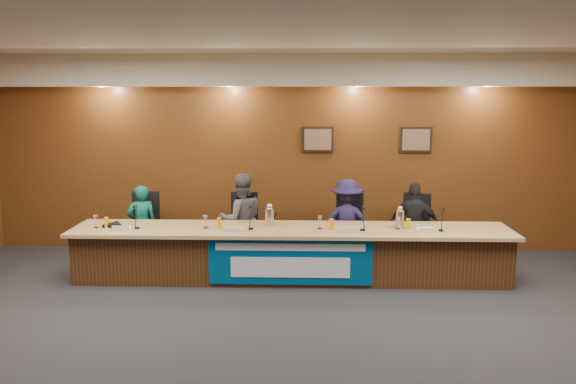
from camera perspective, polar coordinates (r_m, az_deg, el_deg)
name	(u,v)px	position (r m, az deg, el deg)	size (l,w,h in m)	color
floor	(285,357)	(5.86, -0.30, -16.38)	(10.00, 10.00, 0.00)	black
ceiling	(285,26)	(5.28, -0.33, 16.48)	(10.00, 8.00, 0.04)	silver
wall_back	(293,154)	(9.30, 0.55, 3.85)	(10.00, 0.04, 3.20)	#572F13
soffit	(293,70)	(9.00, 0.54, 12.25)	(10.00, 0.50, 0.50)	beige
dais_body	(291,255)	(7.97, 0.30, -6.39)	(6.00, 0.80, 0.70)	#462611
dais_top	(291,230)	(7.83, 0.30, -3.86)	(6.10, 0.95, 0.05)	tan
banner	(290,261)	(7.57, 0.23, -7.06)	(2.20, 0.02, 0.65)	#01487A
banner_text_upper	(290,247)	(7.50, 0.23, -5.63)	(2.00, 0.01, 0.10)	silver
banner_text_lower	(290,267)	(7.58, 0.22, -7.67)	(1.60, 0.01, 0.28)	silver
wall_photo_left	(318,139)	(9.25, 3.04, 5.35)	(0.52, 0.04, 0.42)	black
wall_photo_right	(416,140)	(9.42, 12.86, 5.20)	(0.52, 0.04, 0.42)	black
panelist_a	(142,225)	(8.89, -14.62, -3.24)	(0.45, 0.29, 1.23)	#0C5449
panelist_b	(241,219)	(8.56, -4.75, -2.80)	(0.69, 0.54, 1.41)	#4F4D53
panelist_c	(347,223)	(8.54, 5.99, -3.13)	(0.86, 0.50, 1.33)	#1C173E
panelist_d	(414,225)	(8.68, 12.72, -3.28)	(0.75, 0.31, 1.28)	black
office_chair_a	(144,232)	(9.01, -14.41, -3.92)	(0.48, 0.48, 0.08)	black
office_chair_b	(242,232)	(8.71, -4.65, -4.10)	(0.48, 0.48, 0.08)	black
office_chair_c	(346,233)	(8.68, 5.92, -4.17)	(0.48, 0.48, 0.08)	black
office_chair_d	(413,234)	(8.82, 12.55, -4.14)	(0.48, 0.48, 0.08)	black
nameplate_a	(121,228)	(7.99, -16.62, -3.48)	(0.24, 0.06, 0.09)	white
microphone_a	(137,228)	(8.06, -15.08, -3.54)	(0.07, 0.07, 0.02)	black
juice_glass_a	(106,222)	(8.23, -17.96, -2.95)	(0.06, 0.06, 0.15)	orange
water_glass_a	(96,222)	(8.26, -18.94, -2.86)	(0.08, 0.08, 0.18)	silver
nameplate_b	(233,229)	(7.61, -5.66, -3.78)	(0.24, 0.06, 0.09)	white
microphone_b	(251,229)	(7.76, -3.80, -3.73)	(0.07, 0.07, 0.02)	black
juice_glass_b	(219,223)	(7.83, -7.00, -3.17)	(0.06, 0.06, 0.15)	orange
water_glass_b	(205,222)	(7.87, -8.38, -3.02)	(0.08, 0.08, 0.18)	silver
nameplate_c	(350,229)	(7.60, 6.36, -3.80)	(0.24, 0.06, 0.09)	white
microphone_c	(363,230)	(7.75, 7.59, -3.82)	(0.07, 0.07, 0.02)	black
juice_glass_c	(331,224)	(7.75, 4.44, -3.26)	(0.06, 0.06, 0.15)	orange
water_glass_c	(320,222)	(7.77, 3.25, -3.11)	(0.08, 0.08, 0.18)	silver
nameplate_d	(428,230)	(7.76, 14.01, -3.76)	(0.24, 0.06, 0.09)	white
microphone_d	(441,230)	(7.93, 15.27, -3.78)	(0.07, 0.07, 0.02)	black
juice_glass_d	(408,224)	(7.91, 12.11, -3.18)	(0.06, 0.06, 0.15)	orange
water_glass_d	(398,223)	(7.89, 11.10, -3.08)	(0.08, 0.08, 0.18)	silver
carafe_mid	(270,217)	(7.91, -1.88, -2.58)	(0.13, 0.13, 0.26)	silver
carafe_right	(400,219)	(7.94, 11.29, -2.74)	(0.12, 0.12, 0.25)	silver
speakerphone	(114,225)	(8.26, -17.27, -3.22)	(0.32, 0.32, 0.05)	black
paper_stack	(427,229)	(7.96, 13.90, -3.71)	(0.22, 0.30, 0.01)	white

